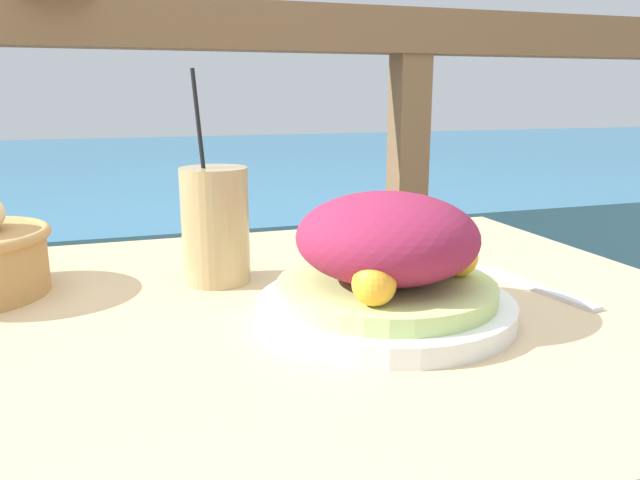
% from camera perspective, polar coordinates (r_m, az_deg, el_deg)
% --- Properties ---
extents(patio_table, '(0.95, 0.72, 0.76)m').
position_cam_1_polar(patio_table, '(0.72, -3.41, -15.36)').
color(patio_table, tan).
rests_on(patio_table, ground_plane).
extents(railing_fence, '(2.80, 0.08, 1.15)m').
position_cam_1_polar(railing_fence, '(1.27, -10.92, 5.56)').
color(railing_fence, brown).
rests_on(railing_fence, ground_plane).
extents(sea_backdrop, '(12.00, 4.00, 0.59)m').
position_cam_1_polar(sea_backdrop, '(3.81, -15.49, 2.56)').
color(sea_backdrop, teal).
rests_on(sea_backdrop, ground_plane).
extents(salad_plate, '(0.26, 0.26, 0.13)m').
position_cam_1_polar(salad_plate, '(0.62, 6.11, -2.25)').
color(salad_plate, silver).
rests_on(salad_plate, patio_table).
extents(drink_glass, '(0.08, 0.08, 0.25)m').
position_cam_1_polar(drink_glass, '(0.75, -9.54, 1.35)').
color(drink_glass, tan).
rests_on(drink_glass, patio_table).
extents(fork, '(0.04, 0.18, 0.00)m').
position_cam_1_polar(fork, '(0.77, 18.90, -4.04)').
color(fork, silver).
rests_on(fork, patio_table).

